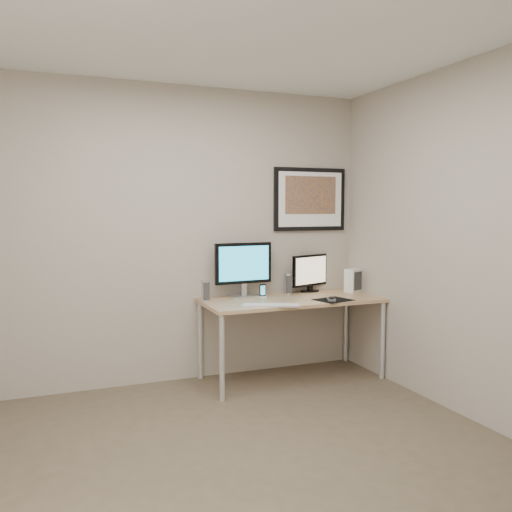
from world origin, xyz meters
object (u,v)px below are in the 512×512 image
Objects in this scene: keyboard at (271,305)px; fan_unit at (353,280)px; monitor_tv at (310,272)px; monitor_large at (243,267)px; desk at (291,306)px; speaker_left at (206,291)px; phone_dock at (263,291)px; framed_art at (310,199)px; speaker_right at (288,284)px.

fan_unit is (1.04, 0.40, 0.10)m from keyboard.
monitor_tv reaches higher than keyboard.
monitor_large reaches higher than keyboard.
fan_unit is (0.72, 0.13, 0.18)m from desk.
speaker_left reaches higher than phone_dock.
speaker_left is at bearing 156.11° from fan_unit.
monitor_tv is 0.42m from fan_unit.
keyboard is at bearing -159.59° from monitor_tv.
keyboard reaches higher than desk.
framed_art reaches higher than keyboard.
monitor_tv is at bearing 63.94° from keyboard.
keyboard is at bearing 178.11° from fan_unit.
speaker_right is 0.42× the size of keyboard.
monitor_large is 0.71m from monitor_tv.
monitor_large is (-0.37, 0.23, 0.34)m from desk.
phone_dock is at bearing 174.55° from monitor_tv.
framed_art reaches higher than monitor_large.
speaker_left is 0.93× the size of speaker_right.
framed_art is 1.37m from speaker_left.
monitor_large is at bearing 146.58° from phone_dock.
speaker_right is at bearing 171.25° from monitor_tv.
monitor_large reaches higher than monitor_tv.
framed_art reaches higher than monitor_tv.
speaker_right reaches higher than keyboard.
keyboard is 2.09× the size of fan_unit.
desk is 0.55m from monitor_large.
desk is at bearing -136.54° from framed_art.
speaker_left reaches higher than desk.
framed_art is 0.95m from monitor_large.
desk is 1.07m from framed_art.
monitor_tv is 1.10m from speaker_left.
fan_unit is at bearing 2.24° from speaker_right.
speaker_left is at bearing 159.19° from keyboard.
desk is at bearing 63.85° from keyboard.
speaker_right is at bearing 75.29° from keyboard.
speaker_left is (-0.75, 0.15, 0.16)m from desk.
fan_unit is (1.09, -0.10, -0.16)m from monitor_large.
phone_dock reaches higher than keyboard.
monitor_tv is at bearing 22.93° from speaker_right.
desk is at bearing -35.13° from monitor_large.
desk is 8.76× the size of speaker_left.
monitor_large reaches higher than desk.
framed_art is at bearing 43.46° from desk.
keyboard is at bearing -106.16° from phone_dock.
monitor_large is 1.11m from fan_unit.
speaker_right is (-0.26, -0.05, -0.10)m from monitor_tv.
monitor_tv is 2.41× the size of speaker_left.
monitor_tv reaches higher than desk.
monitor_large is at bearing 164.43° from monitor_tv.
fan_unit is at bearing -3.48° from phone_dock.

